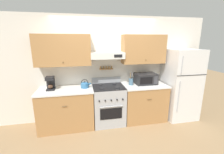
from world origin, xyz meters
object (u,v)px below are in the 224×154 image
refrigerator (180,84)px  tea_kettle (85,85)px  microwave (146,79)px  stove_range (109,104)px  utensil_crock (131,81)px  coffee_maker (51,83)px

refrigerator → tea_kettle: 2.41m
tea_kettle → microwave: (1.50, 0.02, 0.06)m
stove_range → utensil_crock: bearing=4.9°
refrigerator → tea_kettle: size_ratio=7.43×
utensil_crock → tea_kettle: bearing=-180.0°
coffee_maker → stove_range: bearing=-3.3°
tea_kettle → microwave: 1.50m
refrigerator → microwave: size_ratio=3.42×
refrigerator → stove_range: bearing=178.5°
refrigerator → tea_kettle: refrigerator is taller
refrigerator → coffee_maker: size_ratio=5.99×
stove_range → utensil_crock: (0.57, 0.05, 0.53)m
microwave → refrigerator: bearing=-7.3°
coffee_maker → microwave: (2.24, -0.01, -0.02)m
stove_range → utensil_crock: utensil_crock is taller
refrigerator → coffee_maker: refrigerator is taller
stove_range → tea_kettle: size_ratio=4.51×
coffee_maker → utensil_crock: (1.86, -0.03, -0.06)m
refrigerator → microwave: bearing=172.7°
stove_range → tea_kettle: bearing=174.9°
coffee_maker → microwave: bearing=-0.2°
refrigerator → microwave: 0.93m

